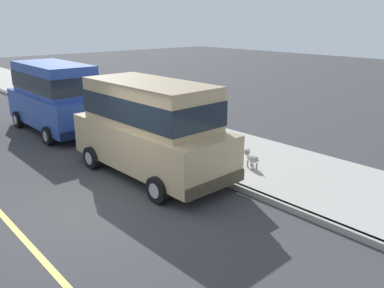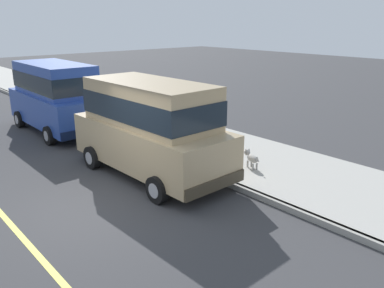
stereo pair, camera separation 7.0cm
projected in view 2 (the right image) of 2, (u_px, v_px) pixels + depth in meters
The scene contains 8 objects.
ground_plane at pixel (92, 209), 8.78m from camera, with size 80.00×80.00×0.00m, color #38383A.
curb at pixel (199, 171), 10.77m from camera, with size 0.16×64.00×0.14m, color gray.
sidewalk at pixel (244, 157), 11.90m from camera, with size 3.60×64.00×0.14m, color #A8A59E.
lane_centre_line at pixel (18, 233), 7.77m from camera, with size 0.12×57.60×0.01m, color #E0D64C.
car_tan_van at pixel (150, 124), 10.33m from camera, with size 2.21×4.94×2.52m.
car_blue_van at pixel (56, 94), 14.53m from camera, with size 2.17×4.92×2.52m.
dog_grey at pixel (251, 158), 10.75m from camera, with size 0.34×0.73×0.49m.
fire_hydrant at pixel (183, 144), 11.80m from camera, with size 0.34×0.24×0.72m.
Camera 2 is at (-3.56, -7.43, 4.01)m, focal length 37.03 mm.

